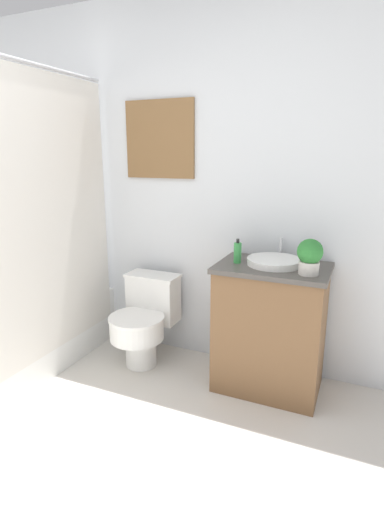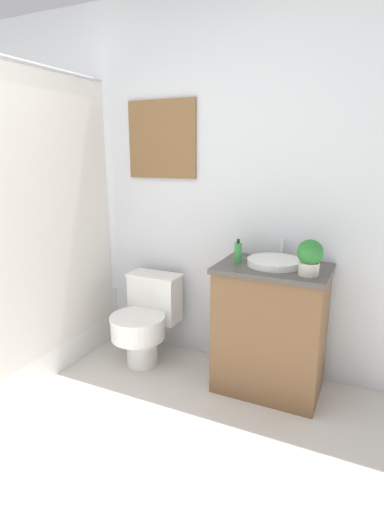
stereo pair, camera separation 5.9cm
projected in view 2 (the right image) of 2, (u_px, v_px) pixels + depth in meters
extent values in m
cube|color=silver|center=(177.00, 186.00, 2.85)|extent=(3.26, 0.05, 2.50)
cube|color=brown|center=(162.00, 140.00, 2.78)|extent=(0.52, 0.02, 0.53)
cube|color=silver|center=(161.00, 140.00, 2.77)|extent=(0.49, 0.01, 0.50)
cube|color=white|center=(26.00, 338.00, 2.82)|extent=(0.57, 1.40, 0.41)
cube|color=silver|center=(44.00, 220.00, 2.49)|extent=(0.01, 1.29, 1.76)
cylinder|color=#B7B7BC|center=(29.00, 63.00, 2.27)|extent=(0.02, 1.29, 0.02)
cylinder|color=white|center=(142.00, 349.00, 2.86)|extent=(0.22, 0.22, 0.23)
cylinder|color=white|center=(138.00, 328.00, 2.77)|extent=(0.37, 0.37, 0.14)
cylinder|color=white|center=(137.00, 317.00, 2.75)|extent=(0.39, 0.39, 0.02)
cube|color=white|center=(155.00, 298.00, 2.95)|extent=(0.37, 0.19, 0.33)
cube|color=white|center=(155.00, 275.00, 2.90)|extent=(0.38, 0.20, 0.02)
cube|color=brown|center=(270.00, 331.00, 2.50)|extent=(0.64, 0.43, 0.79)
cube|color=#4C4742|center=(273.00, 269.00, 2.40)|extent=(0.67, 0.46, 0.03)
cylinder|color=white|center=(275.00, 262.00, 2.41)|extent=(0.33, 0.33, 0.04)
cylinder|color=silver|center=(282.00, 248.00, 2.56)|extent=(0.02, 0.02, 0.13)
cylinder|color=green|center=(238.00, 253.00, 2.45)|extent=(0.05, 0.05, 0.13)
cylinder|color=black|center=(238.00, 241.00, 2.43)|extent=(0.02, 0.02, 0.02)
cylinder|color=beige|center=(309.00, 269.00, 2.21)|extent=(0.11, 0.11, 0.07)
sphere|color=#2D7A33|center=(310.00, 252.00, 2.19)|extent=(0.14, 0.14, 0.14)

